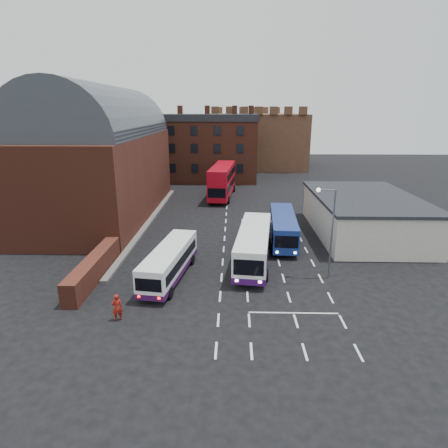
{
  "coord_description": "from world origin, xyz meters",
  "views": [
    {
      "loc": [
        0.93,
        -25.28,
        13.05
      ],
      "look_at": [
        0.0,
        10.0,
        2.2
      ],
      "focal_mm": 30.0,
      "sensor_mm": 36.0,
      "label": 1
    }
  ],
  "objects_px": {
    "bus_white_inbound": "(254,243)",
    "bus_white_outbound": "(170,260)",
    "bus_blue": "(283,226)",
    "bus_red_double": "(222,181)",
    "pedestrian_beige": "(153,290)",
    "pedestrian_red": "(117,307)",
    "street_lamp": "(329,225)"
  },
  "relations": [
    {
      "from": "street_lamp",
      "to": "bus_blue",
      "type": "bearing_deg",
      "value": 105.17
    },
    {
      "from": "bus_white_outbound",
      "to": "bus_red_double",
      "type": "height_order",
      "value": "bus_red_double"
    },
    {
      "from": "pedestrian_beige",
      "to": "bus_red_double",
      "type": "bearing_deg",
      "value": -119.02
    },
    {
      "from": "bus_white_outbound",
      "to": "pedestrian_beige",
      "type": "relative_size",
      "value": 6.34
    },
    {
      "from": "bus_red_double",
      "to": "pedestrian_beige",
      "type": "xyz_separation_m",
      "value": [
        -3.92,
        -32.6,
        -1.85
      ]
    },
    {
      "from": "bus_blue",
      "to": "bus_red_double",
      "type": "bearing_deg",
      "value": -67.32
    },
    {
      "from": "bus_white_outbound",
      "to": "bus_white_inbound",
      "type": "height_order",
      "value": "bus_white_inbound"
    },
    {
      "from": "bus_white_inbound",
      "to": "bus_blue",
      "type": "distance_m",
      "value": 6.54
    },
    {
      "from": "bus_white_inbound",
      "to": "street_lamp",
      "type": "relative_size",
      "value": 1.56
    },
    {
      "from": "bus_white_inbound",
      "to": "bus_red_double",
      "type": "height_order",
      "value": "bus_red_double"
    },
    {
      "from": "bus_white_outbound",
      "to": "pedestrian_red",
      "type": "relative_size",
      "value": 5.23
    },
    {
      "from": "bus_white_inbound",
      "to": "bus_white_outbound",
      "type": "bearing_deg",
      "value": 32.48
    },
    {
      "from": "bus_white_inbound",
      "to": "bus_red_double",
      "type": "bearing_deg",
      "value": -75.42
    },
    {
      "from": "bus_white_outbound",
      "to": "pedestrian_red",
      "type": "height_order",
      "value": "bus_white_outbound"
    },
    {
      "from": "pedestrian_beige",
      "to": "bus_white_outbound",
      "type": "bearing_deg",
      "value": -121.36
    },
    {
      "from": "pedestrian_red",
      "to": "pedestrian_beige",
      "type": "height_order",
      "value": "pedestrian_red"
    },
    {
      "from": "pedestrian_red",
      "to": "pedestrian_beige",
      "type": "xyz_separation_m",
      "value": [
        1.73,
        2.73,
        -0.16
      ]
    },
    {
      "from": "pedestrian_red",
      "to": "pedestrian_beige",
      "type": "bearing_deg",
      "value": -151.06
    },
    {
      "from": "bus_red_double",
      "to": "pedestrian_red",
      "type": "xyz_separation_m",
      "value": [
        -5.66,
        -35.34,
        -1.69
      ]
    },
    {
      "from": "bus_white_outbound",
      "to": "bus_blue",
      "type": "bearing_deg",
      "value": 49.73
    },
    {
      "from": "bus_red_double",
      "to": "street_lamp",
      "type": "bearing_deg",
      "value": 113.24
    },
    {
      "from": "bus_white_inbound",
      "to": "pedestrian_red",
      "type": "bearing_deg",
      "value": 53.35
    },
    {
      "from": "street_lamp",
      "to": "pedestrian_beige",
      "type": "distance_m",
      "value": 14.18
    },
    {
      "from": "street_lamp",
      "to": "bus_white_outbound",
      "type": "bearing_deg",
      "value": -178.6
    },
    {
      "from": "bus_white_inbound",
      "to": "pedestrian_red",
      "type": "distance_m",
      "value": 13.44
    },
    {
      "from": "bus_red_double",
      "to": "pedestrian_beige",
      "type": "bearing_deg",
      "value": 88.59
    },
    {
      "from": "bus_white_outbound",
      "to": "bus_blue",
      "type": "relative_size",
      "value": 0.92
    },
    {
      "from": "bus_white_inbound",
      "to": "pedestrian_beige",
      "type": "bearing_deg",
      "value": 49.91
    },
    {
      "from": "bus_white_outbound",
      "to": "pedestrian_beige",
      "type": "bearing_deg",
      "value": -90.96
    },
    {
      "from": "street_lamp",
      "to": "pedestrian_red",
      "type": "height_order",
      "value": "street_lamp"
    },
    {
      "from": "bus_blue",
      "to": "street_lamp",
      "type": "height_order",
      "value": "street_lamp"
    },
    {
      "from": "pedestrian_beige",
      "to": "bus_blue",
      "type": "bearing_deg",
      "value": -152.46
    }
  ]
}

